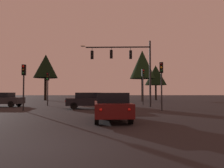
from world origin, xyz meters
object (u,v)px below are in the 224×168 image
traffic_light_corner_right (143,79)px  car_crossing_left (89,100)px  traffic_light_far_side (161,76)px  tree_behind_sign (156,75)px  car_nearside_lane (112,106)px  traffic_light_median (48,82)px  car_crossing_right (3,99)px  tree_center_horizon (46,66)px  tree_left_far (142,65)px  traffic_light_corner_left (24,78)px  traffic_signal_mast_arm (127,61)px

traffic_light_corner_right → car_crossing_left: size_ratio=0.98×
traffic_light_far_side → tree_behind_sign: 25.57m
car_nearside_lane → tree_behind_sign: (9.47, 30.88, 4.22)m
traffic_light_median → car_crossing_right: bearing=-162.9°
car_crossing_right → tree_behind_sign: bearing=42.9°
tree_behind_sign → traffic_light_corner_right: bearing=-108.0°
traffic_light_far_side → tree_behind_sign: bearing=78.2°
car_crossing_right → traffic_light_corner_right: bearing=11.3°
tree_center_horizon → traffic_light_median: bearing=-72.7°
traffic_light_corner_right → tree_left_far: bearing=81.2°
tree_behind_sign → traffic_light_corner_left: bearing=-124.0°
car_crossing_right → car_nearside_lane: bearing=-44.6°
traffic_light_corner_left → tree_center_horizon: (-5.05, 23.17, 3.82)m
traffic_light_median → tree_left_far: bearing=40.9°
tree_behind_sign → traffic_light_median: bearing=-132.4°
traffic_signal_mast_arm → tree_behind_sign: (7.61, 20.05, 0.07)m
tree_behind_sign → tree_left_far: bearing=-118.5°
car_nearside_lane → tree_left_far: bearing=76.8°
traffic_light_far_side → traffic_signal_mast_arm: bearing=116.3°
traffic_signal_mast_arm → traffic_light_far_side: size_ratio=1.86×
car_crossing_left → car_crossing_right: bearing=162.7°
traffic_light_far_side → traffic_light_corner_left: bearing=179.3°
traffic_signal_mast_arm → traffic_light_corner_left: 10.48m
car_crossing_left → tree_behind_sign: bearing=63.1°
car_crossing_left → tree_behind_sign: size_ratio=0.64×
traffic_signal_mast_arm → traffic_light_corner_left: bearing=-152.4°
traffic_light_median → tree_behind_sign: size_ratio=0.54×
car_nearside_lane → traffic_light_corner_right: bearing=74.0°
traffic_light_corner_left → traffic_light_far_side: size_ratio=0.95×
traffic_light_corner_left → traffic_light_far_side: (11.50, -0.15, 0.14)m
traffic_light_corner_left → tree_center_horizon: size_ratio=0.43×
car_crossing_left → tree_center_horizon: bearing=116.3°
traffic_signal_mast_arm → car_crossing_left: traffic_signal_mast_arm is taller
traffic_light_median → traffic_light_corner_left: bearing=-90.8°
traffic_light_corner_left → car_crossing_left: size_ratio=0.85×
traffic_light_corner_left → traffic_light_median: traffic_light_corner_left is taller
car_crossing_left → tree_center_horizon: (-10.32, 20.87, 5.77)m
traffic_light_corner_right → tree_left_far: 9.84m
traffic_light_median → tree_center_horizon: (-5.15, 16.53, 3.84)m
traffic_light_corner_left → traffic_signal_mast_arm: bearing=27.6°
traffic_light_corner_right → tree_behind_sign: tree_behind_sign is taller
tree_center_horizon → tree_left_far: bearing=-17.2°
car_crossing_right → tree_behind_sign: tree_behind_sign is taller
traffic_signal_mast_arm → car_nearside_lane: 11.74m
traffic_light_corner_left → tree_behind_sign: (16.69, 24.79, 2.26)m
traffic_light_corner_right → traffic_light_far_side: (0.13, -8.56, -0.25)m
car_crossing_right → tree_left_far: 21.80m
traffic_light_median → traffic_light_far_side: traffic_light_far_side is taller
car_nearside_lane → traffic_light_corner_left: bearing=139.9°
car_crossing_right → traffic_light_median: bearing=17.1°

